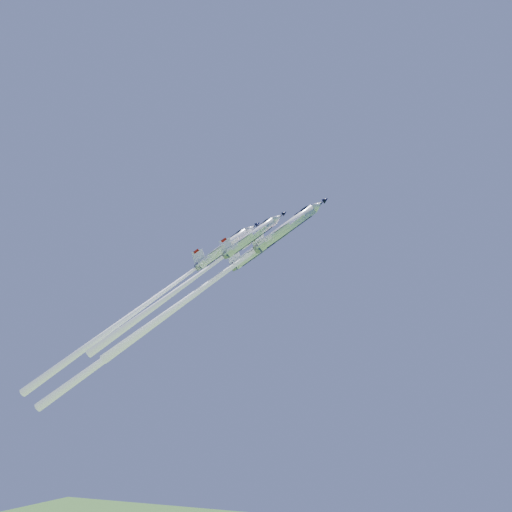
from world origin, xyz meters
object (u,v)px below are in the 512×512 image
at_px(jet_right, 192,279).
at_px(jet_slot, 147,304).
at_px(jet_lead, 221,275).
at_px(jet_left, 174,309).

bearing_deg(jet_right, jet_slot, -111.09).
bearing_deg(jet_slot, jet_right, 68.91).
bearing_deg(jet_lead, jet_slot, -90.91).
relative_size(jet_left, jet_right, 1.43).
height_order(jet_lead, jet_right, jet_lead).
xyz_separation_m(jet_left, jet_slot, (-0.81, -8.80, -0.07)).
bearing_deg(jet_lead, jet_left, -126.99).
distance_m(jet_left, jet_slot, 8.84).
distance_m(jet_lead, jet_slot, 15.51).
bearing_deg(jet_slot, jet_lead, 89.09).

